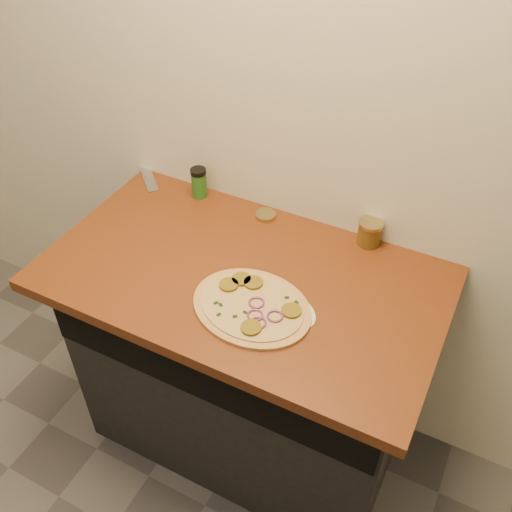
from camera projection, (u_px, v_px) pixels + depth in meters
The scene contains 8 objects.
cabinet at pixel (249, 363), 2.04m from camera, with size 1.10×0.60×0.86m, color black.
countertop at pixel (243, 277), 1.72m from camera, with size 1.20×0.70×0.04m, color #642E13.
pizza at pixel (252, 306), 1.59m from camera, with size 0.39×0.39×0.02m.
chefs_knife at pixel (144, 166), 2.14m from camera, with size 0.23×0.22×0.02m.
mason_jar_lid at pixel (266, 215), 1.90m from camera, with size 0.07×0.07×0.01m, color tan.
salsa_jar at pixel (370, 232), 1.78m from camera, with size 0.08×0.08×0.08m.
spice_shaker at pixel (199, 183), 1.97m from camera, with size 0.05×0.05×0.11m.
flour_spill at pixel (291, 310), 1.59m from camera, with size 0.16×0.16×0.00m, color silver.
Camera 1 is at (0.60, 0.33, 2.07)m, focal length 40.00 mm.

